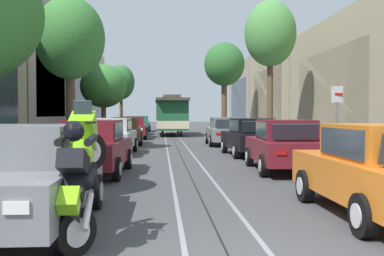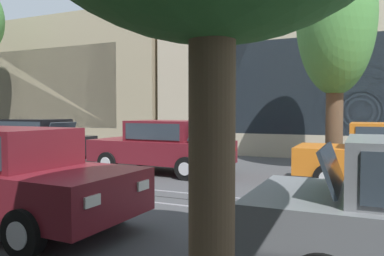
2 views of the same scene
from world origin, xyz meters
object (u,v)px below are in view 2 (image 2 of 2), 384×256
at_px(parked_car_black_mid_right, 34,141).
at_px(street_sign_post, 200,118).
at_px(parked_car_maroon_second_left, 10,176).
at_px(parked_car_maroon_second_right, 162,146).
at_px(street_tree_kerb_right_near, 336,18).

relative_size(parked_car_black_mid_right, street_sign_post, 1.67).
bearing_deg(street_sign_post, parked_car_black_mid_right, 103.05).
xyz_separation_m(parked_car_maroon_second_left, parked_car_maroon_second_right, (5.78, 0.34, 0.00)).
relative_size(parked_car_maroon_second_left, parked_car_maroon_second_right, 1.00).
distance_m(parked_car_black_mid_right, street_tree_kerb_right_near, 10.94).
bearing_deg(street_sign_post, parked_car_maroon_second_right, 152.70).
bearing_deg(street_tree_kerb_right_near, parked_car_maroon_second_right, 113.45).
bearing_deg(parked_car_maroon_second_right, parked_car_maroon_second_left, -176.63).
relative_size(parked_car_maroon_second_right, parked_car_black_mid_right, 1.00).
bearing_deg(street_sign_post, street_tree_kerb_right_near, -80.04).
relative_size(parked_car_maroon_second_left, street_tree_kerb_right_near, 0.62).
bearing_deg(parked_car_black_mid_right, parked_car_maroon_second_left, -135.95).
relative_size(parked_car_maroon_second_left, parked_car_black_mid_right, 1.00).
bearing_deg(parked_car_maroon_second_left, street_sign_post, -2.91).
height_order(parked_car_maroon_second_left, parked_car_black_mid_right, same).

